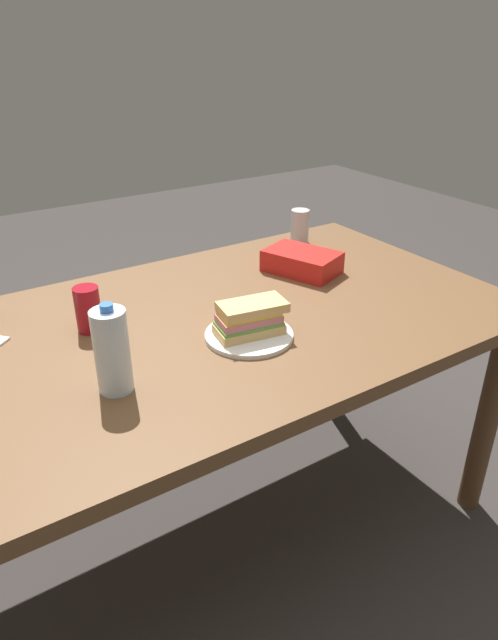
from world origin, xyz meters
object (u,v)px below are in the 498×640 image
at_px(chip_bag, 302,262).
at_px(soda_can_silver, 300,226).
at_px(sandwich, 250,318).
at_px(soda_can_red, 88,309).
at_px(dining_table, 197,352).
at_px(paper_plate, 249,335).
at_px(water_bottle_tall, 112,351).

xyz_separation_m(chip_bag, soda_can_silver, (0.17, 0.23, 0.03)).
relative_size(sandwich, soda_can_red, 1.60).
relative_size(dining_table, paper_plate, 7.88).
xyz_separation_m(dining_table, chip_bag, (0.47, 0.14, 0.12)).
distance_m(soda_can_red, chip_bag, 0.71).
bearing_deg(paper_plate, soda_can_silver, 42.61).
distance_m(dining_table, paper_plate, 0.18).
height_order(dining_table, paper_plate, paper_plate).
distance_m(paper_plate, soda_can_red, 0.42).
distance_m(sandwich, water_bottle_tall, 0.38).
xyz_separation_m(soda_can_red, water_bottle_tall, (-0.04, -0.30, 0.04)).
bearing_deg(water_bottle_tall, soda_can_silver, 30.52).
distance_m(sandwich, soda_can_silver, 0.75).
bearing_deg(chip_bag, paper_plate, -75.63).
relative_size(dining_table, water_bottle_tall, 8.64).
height_order(dining_table, water_bottle_tall, water_bottle_tall).
height_order(dining_table, soda_can_silver, soda_can_silver).
relative_size(paper_plate, chip_bag, 0.99).
height_order(sandwich, water_bottle_tall, water_bottle_tall).
height_order(paper_plate, soda_can_silver, soda_can_silver).
bearing_deg(chip_bag, soda_can_silver, 122.65).
height_order(dining_table, chip_bag, chip_bag).
xyz_separation_m(paper_plate, sandwich, (0.00, 0.00, 0.05)).
bearing_deg(sandwich, soda_can_silver, 42.75).
distance_m(paper_plate, chip_bag, 0.47).
bearing_deg(chip_bag, dining_table, -94.77).
height_order(sandwich, soda_can_silver, soda_can_silver).
height_order(soda_can_red, chip_bag, soda_can_red).
bearing_deg(paper_plate, chip_bag, 35.72).
relative_size(dining_table, soda_can_silver, 14.71).
bearing_deg(paper_plate, dining_table, 121.10).
height_order(sandwich, chip_bag, sandwich).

